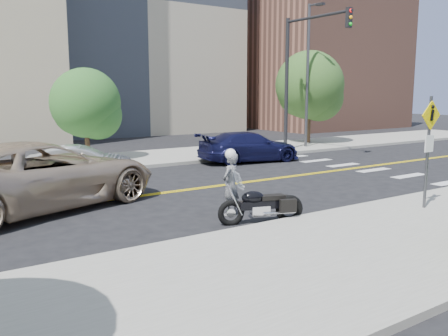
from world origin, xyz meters
TOP-DOWN VIEW (x-y plane):
  - ground_plane at (0.00, 0.00)m, footprint 120.00×120.00m
  - sidewalk_near at (0.00, -7.50)m, footprint 60.00×5.00m
  - sidewalk_far at (0.00, 7.50)m, footprint 60.00×5.00m
  - building_mid at (8.00, 26.00)m, footprint 18.00×14.00m
  - building_right at (26.00, 20.00)m, footprint 14.00×12.00m
  - lamp_post at (12.00, 6.50)m, footprint 0.16×0.16m
  - traffic_light at (10.00, 5.08)m, footprint 0.28×4.50m
  - pedestrian_sign at (4.20, -6.31)m, footprint 0.78×0.08m
  - motorcyclist at (-0.28, -3.52)m, footprint 0.73×0.64m
  - motorcycle at (-0.08, -4.60)m, footprint 2.26×1.31m
  - suv at (-4.31, 0.05)m, footprint 7.54×5.28m
  - parked_car_silver at (-1.97, 3.90)m, footprint 4.11×2.69m
  - parked_car_blue at (6.11, 4.15)m, footprint 5.16×2.68m
  - tree_far_a at (-0.34, 8.11)m, footprint 3.21×3.21m
  - tree_far_b at (13.63, 8.00)m, footprint 4.21×4.21m

SIDE VIEW (x-z plane):
  - ground_plane at x=0.00m, z-range 0.00..0.00m
  - sidewalk_near at x=0.00m, z-range 0.00..0.15m
  - sidewalk_far at x=0.00m, z-range 0.00..0.15m
  - parked_car_silver at x=-1.97m, z-range 0.00..1.28m
  - motorcycle at x=-0.08m, z-range 0.00..1.32m
  - parked_car_blue at x=6.11m, z-range 0.00..1.43m
  - motorcyclist at x=-0.28m, z-range 0.00..1.78m
  - suv at x=-4.31m, z-range 0.00..1.91m
  - pedestrian_sign at x=4.20m, z-range 0.46..3.46m
  - tree_far_a at x=-0.34m, z-range 0.58..4.96m
  - tree_far_b at x=13.63m, z-range 0.80..6.62m
  - lamp_post at x=12.00m, z-range 0.15..8.15m
  - traffic_light at x=10.00m, z-range 1.17..8.17m
  - building_right at x=26.00m, z-range 0.00..12.00m
  - building_mid at x=8.00m, z-range 0.00..20.00m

